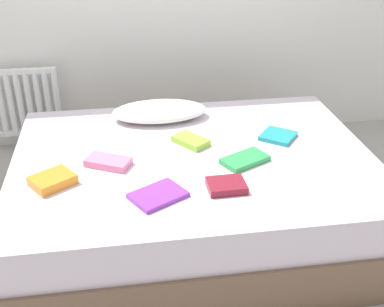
{
  "coord_description": "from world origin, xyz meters",
  "views": [
    {
      "loc": [
        -0.37,
        -2.37,
        1.8
      ],
      "look_at": [
        0.0,
        0.05,
        0.48
      ],
      "focal_mm": 46.52,
      "sensor_mm": 36.0,
      "label": 1
    }
  ],
  "objects_px": {
    "pillow": "(159,111)",
    "textbook_orange": "(53,180)",
    "radiator": "(25,103)",
    "textbook_maroon": "(226,186)",
    "textbook_pink": "(108,162)",
    "textbook_lime": "(191,141)",
    "textbook_green": "(245,160)",
    "textbook_purple": "(158,195)",
    "bed": "(193,193)",
    "textbook_teal": "(278,136)"
  },
  "relations": [
    {
      "from": "pillow",
      "to": "textbook_maroon",
      "type": "height_order",
      "value": "pillow"
    },
    {
      "from": "radiator",
      "to": "textbook_purple",
      "type": "relative_size",
      "value": 2.11
    },
    {
      "from": "bed",
      "to": "textbook_maroon",
      "type": "xyz_separation_m",
      "value": [
        0.1,
        -0.37,
        0.27
      ]
    },
    {
      "from": "bed",
      "to": "textbook_purple",
      "type": "relative_size",
      "value": 8.13
    },
    {
      "from": "textbook_maroon",
      "to": "textbook_orange",
      "type": "bearing_deg",
      "value": 167.29
    },
    {
      "from": "textbook_green",
      "to": "textbook_orange",
      "type": "relative_size",
      "value": 1.26
    },
    {
      "from": "pillow",
      "to": "textbook_lime",
      "type": "height_order",
      "value": "pillow"
    },
    {
      "from": "bed",
      "to": "textbook_green",
      "type": "height_order",
      "value": "textbook_green"
    },
    {
      "from": "textbook_purple",
      "to": "textbook_maroon",
      "type": "distance_m",
      "value": 0.34
    },
    {
      "from": "pillow",
      "to": "textbook_green",
      "type": "xyz_separation_m",
      "value": [
        0.39,
        -0.64,
        -0.04
      ]
    },
    {
      "from": "radiator",
      "to": "textbook_green",
      "type": "bearing_deg",
      "value": -44.82
    },
    {
      "from": "textbook_lime",
      "to": "textbook_green",
      "type": "distance_m",
      "value": 0.36
    },
    {
      "from": "textbook_pink",
      "to": "bed",
      "type": "bearing_deg",
      "value": 33.56
    },
    {
      "from": "textbook_purple",
      "to": "textbook_pink",
      "type": "xyz_separation_m",
      "value": [
        -0.23,
        0.35,
        0.01
      ]
    },
    {
      "from": "textbook_lime",
      "to": "textbook_green",
      "type": "bearing_deg",
      "value": 6.73
    },
    {
      "from": "textbook_purple",
      "to": "textbook_maroon",
      "type": "relative_size",
      "value": 1.34
    },
    {
      "from": "textbook_teal",
      "to": "textbook_pink",
      "type": "height_order",
      "value": "textbook_pink"
    },
    {
      "from": "textbook_purple",
      "to": "pillow",
      "type": "bearing_deg",
      "value": 54.38
    },
    {
      "from": "bed",
      "to": "radiator",
      "type": "height_order",
      "value": "radiator"
    },
    {
      "from": "bed",
      "to": "textbook_teal",
      "type": "distance_m",
      "value": 0.6
    },
    {
      "from": "textbook_purple",
      "to": "textbook_green",
      "type": "height_order",
      "value": "textbook_green"
    },
    {
      "from": "pillow",
      "to": "textbook_orange",
      "type": "distance_m",
      "value": 0.93
    },
    {
      "from": "textbook_teal",
      "to": "textbook_orange",
      "type": "height_order",
      "value": "textbook_orange"
    },
    {
      "from": "pillow",
      "to": "textbook_teal",
      "type": "xyz_separation_m",
      "value": [
        0.66,
        -0.38,
        -0.04
      ]
    },
    {
      "from": "bed",
      "to": "textbook_green",
      "type": "distance_m",
      "value": 0.39
    },
    {
      "from": "textbook_teal",
      "to": "textbook_maroon",
      "type": "xyz_separation_m",
      "value": [
        -0.42,
        -0.5,
        0.01
      ]
    },
    {
      "from": "textbook_orange",
      "to": "bed",
      "type": "bearing_deg",
      "value": -18.47
    },
    {
      "from": "textbook_orange",
      "to": "textbook_purple",
      "type": "bearing_deg",
      "value": -55.0
    },
    {
      "from": "radiator",
      "to": "textbook_teal",
      "type": "xyz_separation_m",
      "value": [
        1.6,
        -1.07,
        0.12
      ]
    },
    {
      "from": "textbook_purple",
      "to": "bed",
      "type": "bearing_deg",
      "value": 30.05
    },
    {
      "from": "textbook_maroon",
      "to": "textbook_pink",
      "type": "distance_m",
      "value": 0.65
    },
    {
      "from": "radiator",
      "to": "textbook_green",
      "type": "distance_m",
      "value": 1.89
    },
    {
      "from": "textbook_lime",
      "to": "textbook_pink",
      "type": "distance_m",
      "value": 0.5
    },
    {
      "from": "textbook_maroon",
      "to": "textbook_green",
      "type": "bearing_deg",
      "value": 56.68
    },
    {
      "from": "radiator",
      "to": "textbook_pink",
      "type": "height_order",
      "value": "radiator"
    },
    {
      "from": "textbook_teal",
      "to": "textbook_lime",
      "type": "relative_size",
      "value": 0.91
    },
    {
      "from": "radiator",
      "to": "textbook_maroon",
      "type": "height_order",
      "value": "radiator"
    },
    {
      "from": "bed",
      "to": "textbook_orange",
      "type": "bearing_deg",
      "value": -164.49
    },
    {
      "from": "textbook_pink",
      "to": "textbook_lime",
      "type": "bearing_deg",
      "value": 48.68
    },
    {
      "from": "pillow",
      "to": "textbook_purple",
      "type": "xyz_separation_m",
      "value": [
        -0.1,
        -0.91,
        -0.04
      ]
    },
    {
      "from": "textbook_lime",
      "to": "textbook_purple",
      "type": "bearing_deg",
      "value": -61.63
    },
    {
      "from": "textbook_purple",
      "to": "textbook_teal",
      "type": "height_order",
      "value": "textbook_teal"
    },
    {
      "from": "bed",
      "to": "textbook_pink",
      "type": "relative_size",
      "value": 8.72
    },
    {
      "from": "textbook_teal",
      "to": "textbook_lime",
      "type": "distance_m",
      "value": 0.52
    },
    {
      "from": "textbook_green",
      "to": "textbook_orange",
      "type": "height_order",
      "value": "textbook_orange"
    },
    {
      "from": "bed",
      "to": "textbook_green",
      "type": "bearing_deg",
      "value": -26.36
    },
    {
      "from": "textbook_teal",
      "to": "bed",
      "type": "bearing_deg",
      "value": 141.95
    },
    {
      "from": "textbook_purple",
      "to": "textbook_lime",
      "type": "bearing_deg",
      "value": 36.2
    },
    {
      "from": "pillow",
      "to": "textbook_maroon",
      "type": "xyz_separation_m",
      "value": [
        0.24,
        -0.88,
        -0.03
      ]
    },
    {
      "from": "textbook_lime",
      "to": "textbook_pink",
      "type": "relative_size",
      "value": 0.88
    }
  ]
}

